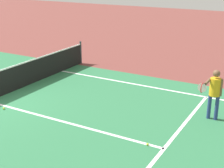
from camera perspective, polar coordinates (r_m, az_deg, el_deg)
line_sideline_right at (r=12.35m, az=13.83°, el=-1.80°), size 0.10×11.89×0.01m
line_service_near at (r=8.66m, az=8.92°, el=-10.91°), size 8.22×0.10×0.01m
line_center_service at (r=10.06m, az=-8.43°, el=-6.38°), size 0.10×6.40×0.01m
player_near at (r=10.19m, az=17.18°, el=-0.93°), size 1.17×0.50×1.55m
tennis_ball_near_net at (r=11.33m, az=-18.07°, el=-4.01°), size 0.07×0.07×0.07m
tennis_ball_mid_court at (r=8.74m, az=6.11°, el=-10.24°), size 0.07×0.07×0.07m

